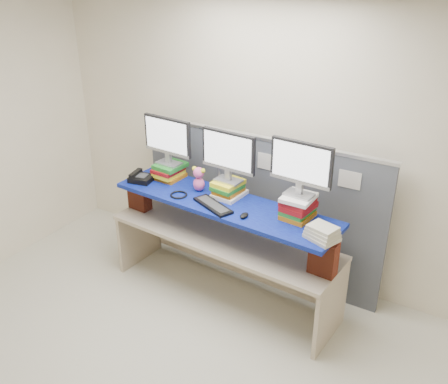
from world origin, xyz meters
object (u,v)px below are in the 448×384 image
Objects in this scene: blue_board at (224,204)px; monitor_right at (301,166)px; desk at (224,247)px; monitor_center at (228,154)px; keyboard at (213,205)px; desk_phone at (141,178)px; monitor_left at (167,138)px.

monitor_right is at bearing 9.85° from blue_board.
desk is 1.06× the size of blue_board.
monitor_right is (0.72, -0.05, 0.06)m from monitor_center.
keyboard is at bearing -101.21° from blue_board.
monitor_left is at bearing 32.54° from desk_phone.
monitor_right is at bearing -7.34° from desk_phone.
monitor_center is 1.01m from desk_phone.
monitor_right is at bearing 9.85° from desk.
monitor_left is at bearing 180.00° from monitor_right.
desk_phone is (-0.95, -0.03, 0.05)m from blue_board.
desk is 1.08m from desk_phone.
monitor_right reaches higher than desk.
monitor_center is 1.20× the size of keyboard.
keyboard is (0.70, -0.30, -0.41)m from monitor_left.
monitor_right is at bearing -0.00° from monitor_center.
monitor_center is at bearing -0.00° from monitor_left.
monitor_right reaches higher than desk_phone.
monitor_left is 1.43m from monitor_right.
desk_phone reaches higher than keyboard.
desk is 0.47m from blue_board.
monitor_center is at bearing 111.79° from keyboard.
desk is 4.22× the size of monitor_left.
desk_phone is at bearing -167.10° from monitor_center.
monitor_center is at bearing 106.57° from desk.
blue_board is at bearing -9.00° from monitor_left.
monitor_left is at bearing 171.00° from blue_board.
keyboard is 0.92m from desk_phone.
monitor_left is at bearing 180.00° from monitor_center.
monitor_center is (0.71, -0.05, -0.00)m from monitor_left.
desk is 1.19m from monitor_left.
desk is 4.22× the size of monitor_center.
desk is 9.23× the size of desk_phone.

